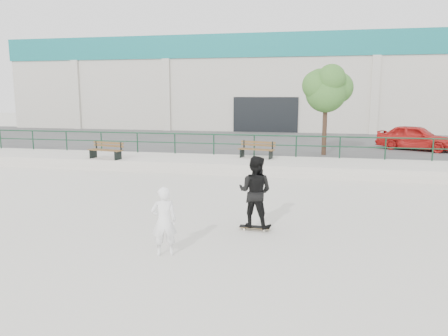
% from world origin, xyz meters
% --- Properties ---
extents(ground, '(120.00, 120.00, 0.00)m').
position_xyz_m(ground, '(0.00, 0.00, 0.00)').
color(ground, '#B8B4A8').
rests_on(ground, ground).
extents(ledge, '(30.00, 3.00, 0.50)m').
position_xyz_m(ledge, '(0.00, 9.50, 0.25)').
color(ledge, beige).
rests_on(ledge, ground).
extents(parking_strip, '(60.00, 14.00, 0.50)m').
position_xyz_m(parking_strip, '(0.00, 18.00, 0.25)').
color(parking_strip, '#3D3D3D').
rests_on(parking_strip, ground).
extents(railing, '(28.00, 0.06, 1.03)m').
position_xyz_m(railing, '(-0.00, 10.80, 1.24)').
color(railing, '#153B26').
rests_on(railing, ledge).
extents(commercial_building, '(44.20, 16.33, 8.00)m').
position_xyz_m(commercial_building, '(-0.00, 31.99, 4.58)').
color(commercial_building, beige).
rests_on(commercial_building, ground).
extents(bench_left, '(1.76, 0.83, 0.78)m').
position_xyz_m(bench_left, '(-5.55, 8.46, 0.89)').
color(bench_left, brown).
rests_on(bench_left, ledge).
extents(bench_right, '(1.77, 0.83, 0.78)m').
position_xyz_m(bench_right, '(1.21, 10.16, 0.89)').
color(bench_right, brown).
rests_on(bench_right, ledge).
extents(tree, '(2.44, 2.17, 4.34)m').
position_xyz_m(tree, '(4.33, 11.88, 3.75)').
color(tree, '#3F301F').
rests_on(tree, parking_strip).
extents(red_car, '(4.20, 3.03, 1.33)m').
position_xyz_m(red_car, '(9.08, 14.84, 1.16)').
color(red_car, red).
rests_on(red_car, parking_strip).
extents(skateboard, '(0.78, 0.22, 0.09)m').
position_xyz_m(skateboard, '(2.43, 0.84, 0.07)').
color(skateboard, black).
rests_on(skateboard, ground).
extents(standing_skater, '(1.01, 0.86, 1.84)m').
position_xyz_m(standing_skater, '(2.43, 0.84, 1.01)').
color(standing_skater, black).
rests_on(standing_skater, skateboard).
extents(seated_skater, '(0.65, 0.54, 1.52)m').
position_xyz_m(seated_skater, '(0.76, -1.33, 0.76)').
color(seated_skater, white).
rests_on(seated_skater, ground).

